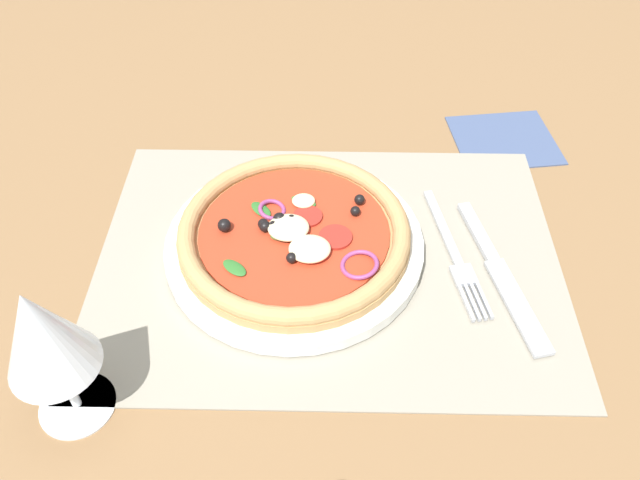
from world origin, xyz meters
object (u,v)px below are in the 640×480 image
napkin (506,139)px  knife (502,274)px  plate (296,245)px  fork (458,258)px  wine_glass (43,335)px  pizza (296,233)px

napkin → knife: bearing=78.9°
plate → napkin: size_ratio=2.16×
napkin → fork: bearing=67.1°
plate → knife: (-20.58, 3.19, -0.47)cm
wine_glass → pizza: bearing=-134.3°
knife → napkin: bearing=155.3°
fork → napkin: size_ratio=1.47×
fork → wine_glass: bearing=-74.6°
pizza → napkin: size_ratio=1.92×
wine_glass → napkin: size_ratio=1.22×
pizza → fork: (-16.41, 1.00, -2.31)cm
fork → wine_glass: (33.99, 17.04, 9.65)cm
napkin → pizza: bearing=37.7°
pizza → knife: (-20.55, 3.16, -2.28)cm
napkin → wine_glass: bearing=41.3°
pizza → knife: 20.92cm
pizza → napkin: (-24.97, -19.30, -2.75)cm
fork → napkin: 22.04cm
fork → knife: bearing=51.3°
plate → knife: bearing=171.2°
fork → wine_glass: size_ratio=1.20×
plate → fork: (-16.44, 1.04, -0.50)cm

